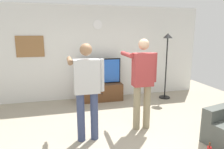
% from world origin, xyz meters
% --- Properties ---
extents(ground_plane, '(8.40, 8.40, 0.00)m').
position_xyz_m(ground_plane, '(0.00, 0.00, 0.00)').
color(ground_plane, '#9E937F').
extents(back_wall, '(6.40, 0.10, 2.70)m').
position_xyz_m(back_wall, '(0.00, 2.95, 1.35)').
color(back_wall, silver).
rests_on(back_wall, ground_plane).
extents(tv_stand, '(1.25, 0.52, 0.49)m').
position_xyz_m(tv_stand, '(0.00, 2.60, 0.25)').
color(tv_stand, brown).
rests_on(tv_stand, ground_plane).
extents(television, '(1.22, 0.07, 0.72)m').
position_xyz_m(television, '(0.00, 2.65, 0.85)').
color(television, black).
rests_on(television, tv_stand).
extents(wall_clock, '(0.26, 0.03, 0.26)m').
position_xyz_m(wall_clock, '(0.00, 2.89, 2.16)').
color(wall_clock, white).
extents(framed_picture, '(0.72, 0.04, 0.57)m').
position_xyz_m(framed_picture, '(-1.85, 2.90, 1.57)').
color(framed_picture, olive).
extents(floor_lamp, '(0.32, 0.32, 1.92)m').
position_xyz_m(floor_lamp, '(1.93, 2.33, 1.38)').
color(floor_lamp, black).
rests_on(floor_lamp, ground_plane).
extents(person_standing_nearer_lamp, '(0.62, 0.78, 1.76)m').
position_xyz_m(person_standing_nearer_lamp, '(-0.63, 0.49, 1.01)').
color(person_standing_nearer_lamp, '#384266').
rests_on(person_standing_nearer_lamp, ground_plane).
extents(person_standing_nearer_couch, '(0.58, 0.78, 1.83)m').
position_xyz_m(person_standing_nearer_couch, '(0.49, 0.67, 1.04)').
color(person_standing_nearer_couch, gray).
rests_on(person_standing_nearer_couch, ground_plane).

